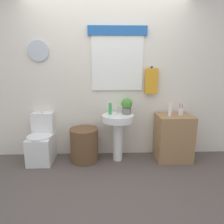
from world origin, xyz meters
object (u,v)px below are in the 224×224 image
Objects in this scene: laundry_hamper at (84,145)px; lotion_bottle at (170,110)px; toothbrush_cup at (181,112)px; toilet at (42,143)px; potted_plant at (127,105)px; pedestal_sink at (118,127)px; wooden_cabinet at (173,138)px; soap_bottle at (110,109)px.

lotion_bottle is at bearing -1.72° from laundry_hamper.
laundry_hamper is at bearing 178.28° from lotion_bottle.
toothbrush_cup reaches higher than laundry_hamper.
potted_plant reaches higher than toilet.
pedestal_sink is 4.01× the size of lotion_bottle.
lotion_bottle reaches higher than toilet.
wooden_cabinet is 4.15× the size of soap_bottle.
pedestal_sink is 1.02× the size of wooden_cabinet.
laundry_hamper is 0.61m from pedestal_sink.
potted_plant is at bearing 1.16° from toilet.
soap_bottle is at bearing 6.89° from laundry_hamper.
laundry_hamper is at bearing -2.74° from toilet.
lotion_bottle is 1.01× the size of toothbrush_cup.
potted_plant reaches higher than laundry_hamper.
toothbrush_cup is (1.52, 0.02, 0.53)m from laundry_hamper.
pedestal_sink is 1.02m from toothbrush_cup.
soap_bottle reaches higher than toilet.
pedestal_sink is 2.93× the size of potted_plant.
wooden_cabinet is (0.90, -0.00, -0.19)m from pedestal_sink.
laundry_hamper is 2.83× the size of lotion_bottle.
potted_plant is (1.35, 0.03, 0.59)m from toilet.
soap_bottle is 0.96× the size of toothbrush_cup.
pedestal_sink is 0.92m from wooden_cabinet.
toothbrush_cup is at bearing -2.68° from potted_plant.
laundry_hamper is 2.88× the size of toothbrush_cup.
laundry_hamper is 1.43m from wooden_cabinet.
lotion_bottle is (0.66, -0.10, -0.06)m from potted_plant.
wooden_cabinet is 0.92m from potted_plant.
toothbrush_cup is at bearing 11.92° from wooden_cabinet.
toilet is 0.68m from laundry_hamper.
lotion_bottle is (1.33, -0.04, 0.57)m from laundry_hamper.
wooden_cabinet is 4.00× the size of toothbrush_cup.
wooden_cabinet is 1.12m from soap_bottle.
potted_plant is at bearing 171.40° from lotion_bottle.
toilet reaches higher than wooden_cabinet.
pedestal_sink is at bearing 180.00° from wooden_cabinet.
pedestal_sink is 0.85m from lotion_bottle.
laundry_hamper is 0.92m from potted_plant.
soap_bottle reaches higher than wooden_cabinet.
pedestal_sink reaches higher than wooden_cabinet.
wooden_cabinet is (1.43, 0.00, 0.10)m from laundry_hamper.
wooden_cabinet reaches higher than laundry_hamper.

